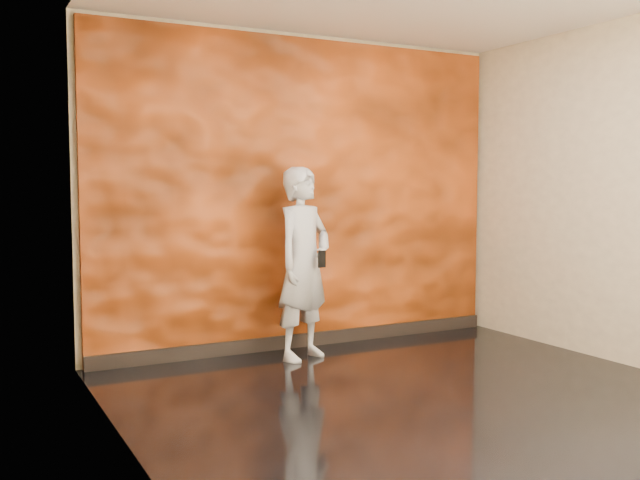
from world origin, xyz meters
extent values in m
cube|color=black|center=(0.00, 0.00, -0.01)|extent=(4.00, 4.00, 0.01)
cube|color=tan|center=(0.00, 2.00, 1.40)|extent=(4.00, 0.02, 2.80)
cube|color=tan|center=(-2.00, 0.00, 1.40)|extent=(0.02, 4.00, 2.80)
cube|color=#DA5518|center=(0.00, 1.96, 1.38)|extent=(3.90, 0.06, 2.75)
cube|color=black|center=(0.00, 1.92, 0.06)|extent=(3.90, 0.04, 0.12)
imported|color=#8E949D|center=(-0.23, 1.53, 0.80)|extent=(0.69, 0.59, 1.61)
cube|color=black|center=(-0.15, 1.33, 0.86)|extent=(0.08, 0.04, 0.14)
camera|label=1|loc=(-2.84, -3.78, 1.45)|focal=40.00mm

